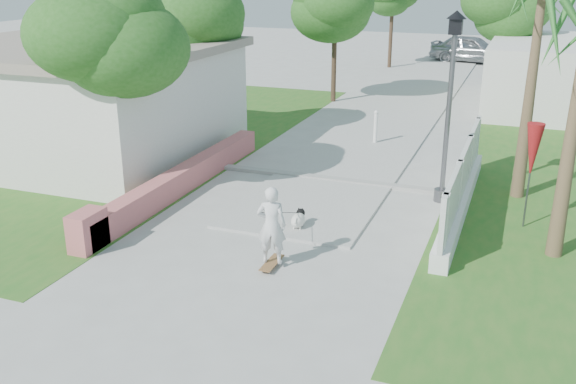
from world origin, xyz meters
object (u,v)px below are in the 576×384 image
at_px(street_lamp, 449,102).
at_px(skateboarder, 275,222).
at_px(bollard, 376,126).
at_px(patio_umbrella, 533,152).
at_px(parked_car, 471,49).
at_px(dog, 299,219).

xyz_separation_m(street_lamp, skateboarder, (-2.54, -4.43, -1.63)).
height_order(bollard, patio_umbrella, patio_umbrella).
xyz_separation_m(patio_umbrella, parked_car, (-3.60, 24.89, -0.91)).
height_order(dog, parked_car, parked_car).
xyz_separation_m(patio_umbrella, skateboarder, (-4.44, -3.43, -0.89)).
bearing_deg(skateboarder, patio_umbrella, -155.82).
relative_size(street_lamp, skateboarder, 1.80).
bearing_deg(bollard, patio_umbrella, -50.09).
distance_m(bollard, patio_umbrella, 7.25).
distance_m(street_lamp, skateboarder, 5.36).
relative_size(street_lamp, patio_umbrella, 1.93).
bearing_deg(patio_umbrella, dog, -157.69).
height_order(street_lamp, skateboarder, street_lamp).
distance_m(patio_umbrella, dog, 5.10).
relative_size(skateboarder, parked_car, 0.54).
height_order(street_lamp, bollard, street_lamp).
xyz_separation_m(skateboarder, parked_car, (0.84, 28.32, -0.01)).
bearing_deg(patio_umbrella, skateboarder, -142.32).
bearing_deg(skateboarder, street_lamp, -133.31).
distance_m(street_lamp, patio_umbrella, 2.27).
relative_size(patio_umbrella, parked_car, 0.50).
height_order(patio_umbrella, parked_car, patio_umbrella).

